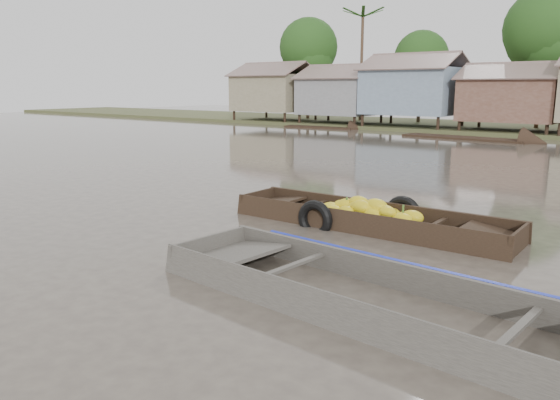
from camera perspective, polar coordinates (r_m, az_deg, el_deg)
The scene contains 3 objects.
ground at distance 10.06m, azimuth -0.33°, elevation -5.70°, with size 120.00×120.00×0.00m, color #453C35.
banana_boat at distance 12.11m, azimuth 8.84°, elevation -1.82°, with size 6.36×1.76×0.91m.
viewer_boat at distance 7.68m, azimuth 11.14°, elevation -11.16°, with size 7.40×2.43×0.59m.
Camera 1 is at (5.87, -7.59, 3.02)m, focal length 35.00 mm.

